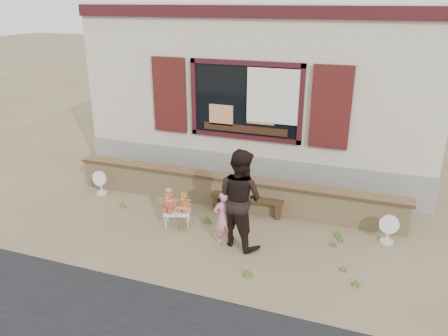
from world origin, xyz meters
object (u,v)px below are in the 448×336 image
at_px(bench, 247,201).
at_px(teddy_bear_left, 169,200).
at_px(folding_chair, 177,212).
at_px(teddy_bear_right, 184,201).
at_px(adult, 240,198).
at_px(child, 224,218).

bearing_deg(bench, teddy_bear_left, -146.43).
relative_size(bench, teddy_bear_left, 3.34).
distance_m(folding_chair, teddy_bear_right, 0.26).
xyz_separation_m(teddy_bear_left, adult, (1.48, -0.22, 0.37)).
relative_size(bench, teddy_bear_right, 3.79).
height_order(child, adult, adult).
xyz_separation_m(bench, child, (-0.05, -1.27, 0.23)).
height_order(folding_chair, teddy_bear_left, teddy_bear_left).
relative_size(teddy_bear_left, child, 0.44).
relative_size(folding_chair, teddy_bear_right, 1.56).
bearing_deg(child, teddy_bear_right, -54.31).
bearing_deg(adult, child, 42.30).
bearing_deg(adult, teddy_bear_right, 8.70).
bearing_deg(adult, bench, -56.17).
xyz_separation_m(folding_chair, teddy_bear_right, (0.13, 0.05, 0.22)).
relative_size(bench, child, 1.48).
bearing_deg(bench, teddy_bear_right, -142.84).
xyz_separation_m(teddy_bear_left, child, (1.21, -0.31, -0.02)).
distance_m(folding_chair, teddy_bear_left, 0.29).
height_order(folding_chair, child, child).
bearing_deg(teddy_bear_right, folding_chair, -180.00).
height_order(teddy_bear_right, child, child).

